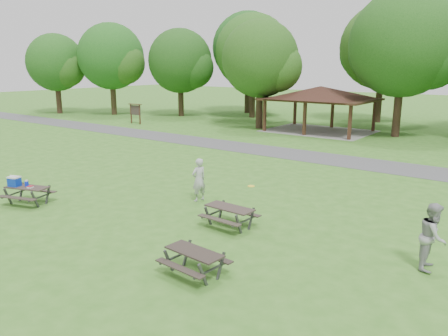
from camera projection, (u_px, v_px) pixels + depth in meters
ground at (136, 219)px, 15.84m from camera, size 160.00×160.00×0.00m
asphalt_path at (309, 156)px, 26.74m from camera, size 120.00×3.20×0.02m
pavilion at (320, 95)px, 36.15m from camera, size 8.60×7.01×3.76m
notice_board at (135, 110)px, 41.23m from camera, size 1.60×0.30×1.88m
tree_row_a at (112, 58)px, 47.86m from camera, size 7.56×7.20×9.97m
tree_row_b at (181, 63)px, 46.62m from camera, size 7.14×6.80×9.28m
tree_row_c at (254, 54)px, 45.05m from camera, size 8.19×7.80×10.67m
tree_row_d at (261, 61)px, 37.25m from camera, size 6.93×6.60×9.27m
tree_row_e at (405, 47)px, 32.54m from camera, size 8.40×8.00×11.02m
tree_deep_a at (249, 50)px, 49.39m from camera, size 8.40×8.00×11.38m
tree_deep_b at (384, 49)px, 41.08m from camera, size 8.40×8.00×11.13m
tree_flank_left at (56, 64)px, 49.18m from camera, size 6.72×6.40×8.93m
picnic_table_near at (23, 187)px, 17.45m from camera, size 2.07×1.85×1.20m
picnic_table_middle at (230, 212)px, 14.96m from camera, size 1.77×1.45×0.75m
picnic_table_far at (194, 257)px, 11.53m from camera, size 1.72×1.42×0.71m
frisbee_in_flight at (251, 186)px, 15.93m from camera, size 0.31×0.31×0.02m
frisbee_thrower at (199, 180)px, 17.79m from camera, size 0.57×0.74×1.79m
frisbee_catcher at (433, 236)px, 11.81m from camera, size 0.78×0.96×1.87m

